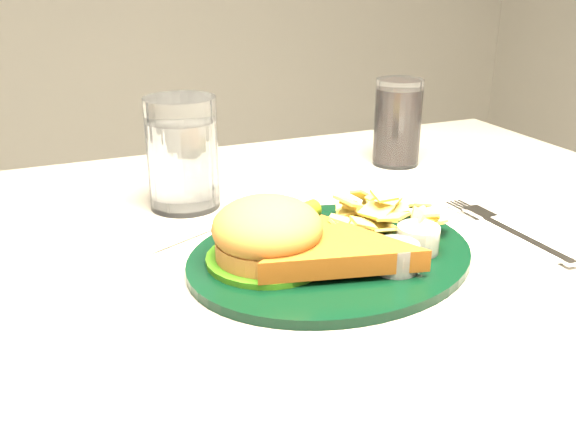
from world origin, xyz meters
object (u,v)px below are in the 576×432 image
(dinner_plate, at_px, (332,229))
(fork_napkin, at_px, (520,237))
(water_glass, at_px, (183,153))
(cola_glass, at_px, (398,122))

(dinner_plate, bearing_deg, fork_napkin, -22.32)
(water_glass, height_order, fork_napkin, water_glass)
(dinner_plate, xyz_separation_m, cola_glass, (0.23, 0.26, 0.03))
(dinner_plate, bearing_deg, water_glass, 103.13)
(fork_napkin, bearing_deg, cola_glass, 83.37)
(dinner_plate, relative_size, water_glass, 2.24)
(cola_glass, bearing_deg, water_glass, -171.17)
(dinner_plate, relative_size, fork_napkin, 1.80)
(dinner_plate, height_order, cola_glass, cola_glass)
(dinner_plate, height_order, water_glass, water_glass)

